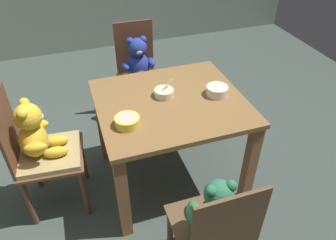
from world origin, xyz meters
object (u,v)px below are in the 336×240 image
(porridge_bowl_cream_center, at_px, (164,93))
(porridge_bowl_white_near_right, at_px, (217,90))
(dining_table, at_px, (170,116))
(porridge_bowl_yellow_near_left, at_px, (127,121))
(teddy_chair_near_front, at_px, (215,218))
(teddy_chair_near_left, at_px, (39,143))
(teddy_chair_far_center, at_px, (138,66))

(porridge_bowl_cream_center, xyz_separation_m, porridge_bowl_white_near_right, (0.34, -0.10, 0.01))
(dining_table, relative_size, porridge_bowl_yellow_near_left, 6.44)
(porridge_bowl_white_near_right, bearing_deg, porridge_bowl_cream_center, 164.09)
(teddy_chair_near_front, height_order, teddy_chair_near_left, teddy_chair_near_left)
(porridge_bowl_yellow_near_left, bearing_deg, dining_table, 27.10)
(teddy_chair_far_center, height_order, porridge_bowl_white_near_right, teddy_chair_far_center)
(dining_table, height_order, porridge_bowl_yellow_near_left, porridge_bowl_yellow_near_left)
(teddy_chair_far_center, xyz_separation_m, porridge_bowl_white_near_right, (0.33, -0.85, 0.19))
(teddy_chair_near_front, height_order, porridge_bowl_cream_center, teddy_chair_near_front)
(teddy_chair_far_center, height_order, porridge_bowl_cream_center, teddy_chair_far_center)
(porridge_bowl_yellow_near_left, bearing_deg, porridge_bowl_cream_center, 37.43)
(porridge_bowl_cream_center, bearing_deg, porridge_bowl_yellow_near_left, -142.57)
(porridge_bowl_cream_center, height_order, porridge_bowl_yellow_near_left, porridge_bowl_cream_center)
(dining_table, xyz_separation_m, porridge_bowl_cream_center, (-0.02, 0.06, 0.15))
(teddy_chair_near_left, height_order, porridge_bowl_yellow_near_left, teddy_chair_near_left)
(teddy_chair_near_left, xyz_separation_m, porridge_bowl_yellow_near_left, (0.54, -0.20, 0.18))
(teddy_chair_far_center, xyz_separation_m, porridge_bowl_cream_center, (-0.01, -0.75, 0.19))
(teddy_chair_near_left, relative_size, porridge_bowl_cream_center, 6.61)
(porridge_bowl_cream_center, bearing_deg, dining_table, -70.49)
(dining_table, xyz_separation_m, teddy_chair_near_left, (-0.86, 0.03, -0.03))
(porridge_bowl_white_near_right, bearing_deg, teddy_chair_near_front, -114.89)
(porridge_bowl_white_near_right, bearing_deg, dining_table, 174.20)
(porridge_bowl_white_near_right, distance_m, porridge_bowl_yellow_near_left, 0.66)
(teddy_chair_far_center, relative_size, porridge_bowl_yellow_near_left, 6.05)
(porridge_bowl_cream_center, height_order, porridge_bowl_white_near_right, porridge_bowl_cream_center)
(dining_table, distance_m, teddy_chair_near_left, 0.86)
(teddy_chair_near_front, relative_size, porridge_bowl_yellow_near_left, 5.57)
(teddy_chair_far_center, distance_m, porridge_bowl_cream_center, 0.78)
(dining_table, height_order, teddy_chair_near_front, teddy_chair_near_front)
(teddy_chair_far_center, bearing_deg, porridge_bowl_white_near_right, 22.22)
(porridge_bowl_yellow_near_left, bearing_deg, teddy_chair_far_center, 72.47)
(dining_table, bearing_deg, teddy_chair_near_left, 177.81)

